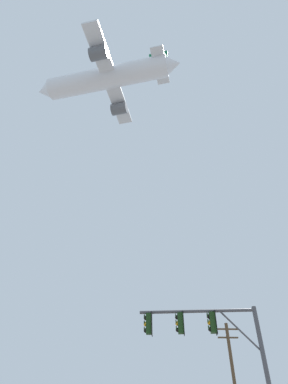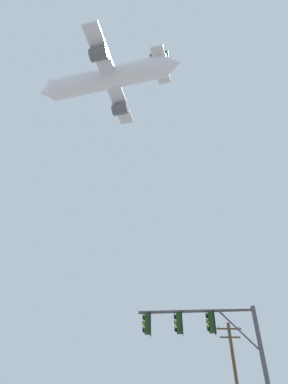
{
  "view_description": "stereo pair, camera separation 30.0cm",
  "coord_description": "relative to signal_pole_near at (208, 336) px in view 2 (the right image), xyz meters",
  "views": [
    {
      "loc": [
        -0.14,
        -6.88,
        1.14
      ],
      "look_at": [
        0.81,
        12.72,
        15.36
      ],
      "focal_mm": 29.72,
      "sensor_mm": 36.0,
      "label": 1
    },
    {
      "loc": [
        0.16,
        -6.9,
        1.14
      ],
      "look_at": [
        0.81,
        12.72,
        15.36
      ],
      "focal_mm": 29.72,
      "sensor_mm": 36.0,
      "label": 2
    }
  ],
  "objects": [
    {
      "name": "signal_pole_near",
      "position": [
        0.0,
        0.0,
        0.0
      ],
      "size": [
        5.43,
        0.94,
        5.52
      ],
      "color": "#4C4C51",
      "rests_on": "ground"
    },
    {
      "name": "utility_pole",
      "position": [
        5.16,
        14.53,
        0.19
      ],
      "size": [
        2.2,
        0.28,
        8.35
      ],
      "color": "brown",
      "rests_on": "ground"
    },
    {
      "name": "airplane",
      "position": [
        -7.54,
        11.34,
        35.43
      ],
      "size": [
        20.56,
        15.88,
        5.66
      ],
      "color": "white"
    }
  ]
}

